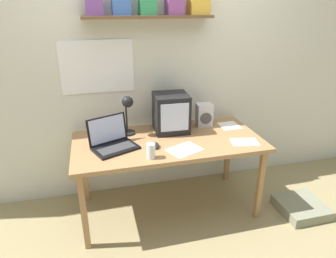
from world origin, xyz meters
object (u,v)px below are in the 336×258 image
(laptop, at_px, (112,140))
(juice_glass, at_px, (151,152))
(computer_mouse, at_px, (156,145))
(floor_cushion, at_px, (301,207))
(printed_handout, at_px, (230,126))
(desk_lamp, at_px, (127,110))
(corner_desk, at_px, (168,146))
(loose_paper_near_monitor, at_px, (245,142))
(crt_monitor, at_px, (171,113))
(open_notebook, at_px, (185,150))
(space_heater, at_px, (204,115))

(laptop, height_order, juice_glass, laptop)
(computer_mouse, relative_size, floor_cushion, 0.28)
(printed_handout, relative_size, floor_cushion, 0.51)
(laptop, xyz_separation_m, juice_glass, (0.27, -0.26, -0.01))
(laptop, xyz_separation_m, desk_lamp, (0.16, 0.20, 0.17))
(corner_desk, relative_size, computer_mouse, 14.33)
(loose_paper_near_monitor, relative_size, floor_cushion, 0.63)
(desk_lamp, xyz_separation_m, floor_cushion, (1.51, -0.55, -0.90))
(corner_desk, height_order, printed_handout, printed_handout)
(printed_handout, bearing_deg, loose_paper_near_monitor, -95.48)
(printed_handout, bearing_deg, crt_monitor, 176.36)
(loose_paper_near_monitor, bearing_deg, juice_glass, -174.80)
(computer_mouse, bearing_deg, loose_paper_near_monitor, -7.21)
(floor_cushion, bearing_deg, laptop, 168.29)
(corner_desk, bearing_deg, laptop, -177.27)
(juice_glass, relative_size, open_notebook, 0.37)
(corner_desk, height_order, space_heater, space_heater)
(corner_desk, height_order, crt_monitor, crt_monitor)
(laptop, bearing_deg, open_notebook, -42.08)
(desk_lamp, xyz_separation_m, loose_paper_near_monitor, (0.93, -0.39, -0.24))
(corner_desk, relative_size, floor_cushion, 4.00)
(space_heater, distance_m, open_notebook, 0.57)
(desk_lamp, distance_m, printed_handout, 1.00)
(corner_desk, relative_size, juice_glass, 13.68)
(computer_mouse, relative_size, open_notebook, 0.36)
(corner_desk, relative_size, printed_handout, 7.85)
(crt_monitor, bearing_deg, computer_mouse, -122.18)
(open_notebook, height_order, loose_paper_near_monitor, same)
(computer_mouse, xyz_separation_m, open_notebook, (0.22, -0.11, -0.01))
(desk_lamp, bearing_deg, juice_glass, -87.31)
(space_heater, distance_m, printed_handout, 0.27)
(crt_monitor, relative_size, computer_mouse, 3.07)
(desk_lamp, height_order, open_notebook, desk_lamp)
(laptop, distance_m, floor_cushion, 1.85)
(desk_lamp, bearing_deg, laptop, -138.79)
(crt_monitor, distance_m, laptop, 0.61)
(loose_paper_near_monitor, bearing_deg, open_notebook, -178.87)
(laptop, xyz_separation_m, space_heater, (0.89, 0.25, 0.04))
(laptop, xyz_separation_m, floor_cushion, (1.67, -0.35, -0.73))
(crt_monitor, height_order, laptop, crt_monitor)
(crt_monitor, height_order, computer_mouse, crt_monitor)
(corner_desk, distance_m, loose_paper_near_monitor, 0.66)
(desk_lamp, bearing_deg, loose_paper_near_monitor, -33.17)
(space_heater, relative_size, floor_cushion, 0.53)
(open_notebook, height_order, floor_cushion, open_notebook)
(open_notebook, relative_size, floor_cushion, 0.78)
(laptop, relative_size, loose_paper_near_monitor, 1.64)
(juice_glass, relative_size, floor_cushion, 0.29)
(juice_glass, relative_size, computer_mouse, 1.05)
(corner_desk, relative_size, desk_lamp, 4.41)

